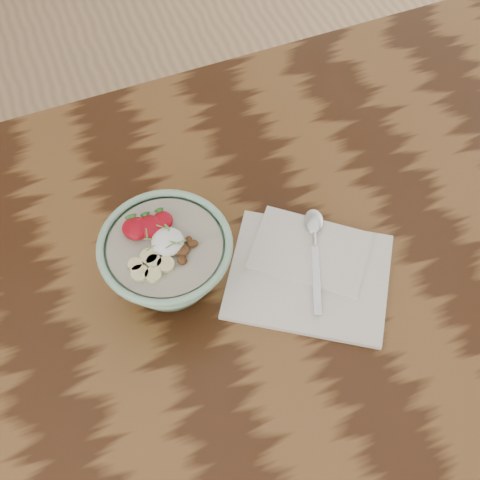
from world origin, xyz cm
name	(u,v)px	position (x,y,z in cm)	size (l,w,h in cm)	color
table	(298,285)	(0.00, 0.00, 65.70)	(160.00, 90.00, 75.00)	#331B0C
breakfast_bowl	(167,259)	(-20.36, 3.42, 81.46)	(19.04, 19.04, 12.41)	#87B697
napkin	(309,271)	(-0.23, -2.92, 75.61)	(30.45, 29.12, 1.47)	silver
spoon	(314,235)	(2.76, 1.89, 76.87)	(9.03, 17.90, 0.97)	silver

